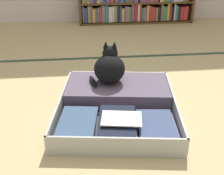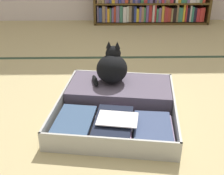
{
  "view_description": "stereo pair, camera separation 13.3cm",
  "coord_description": "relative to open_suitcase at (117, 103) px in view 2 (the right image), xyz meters",
  "views": [
    {
      "loc": [
        -0.27,
        -1.5,
        0.95
      ],
      "look_at": [
        -0.1,
        0.04,
        0.16
      ],
      "focal_mm": 45.99,
      "sensor_mm": 36.0,
      "label": 1
    },
    {
      "loc": [
        -0.13,
        -1.51,
        0.95
      ],
      "look_at": [
        -0.1,
        0.04,
        0.16
      ],
      "focal_mm": 45.99,
      "sensor_mm": 36.0,
      "label": 2
    }
  ],
  "objects": [
    {
      "name": "black_cat",
      "position": [
        -0.03,
        0.19,
        0.16
      ],
      "size": [
        0.26,
        0.26,
        0.27
      ],
      "color": "black",
      "rests_on": "open_suitcase"
    },
    {
      "name": "tatami_border",
      "position": [
        0.07,
        0.93,
        -0.05
      ],
      "size": [
        4.8,
        0.05,
        0.0
      ],
      "color": "#314631",
      "rests_on": "ground_plane"
    },
    {
      "name": "open_suitcase",
      "position": [
        0.0,
        0.0,
        0.0
      ],
      "size": [
        0.8,
        0.88,
        0.11
      ],
      "color": "#B4B4AE",
      "rests_on": "ground_plane"
    },
    {
      "name": "ground_plane",
      "position": [
        0.07,
        -0.04,
        -0.05
      ],
      "size": [
        10.0,
        10.0,
        0.0
      ],
      "primitive_type": "plane",
      "color": "tan"
    }
  ]
}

